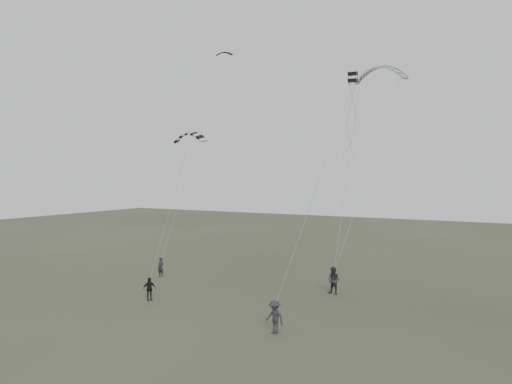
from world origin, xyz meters
The scene contains 9 objects.
ground centered at (0.00, 0.00, 0.00)m, with size 140.00×140.00×0.00m, color #363D29.
flyer_left centered at (-8.20, 4.66, 0.80)m, with size 0.58×0.38×1.60m, color black.
flyer_right centered at (6.62, 5.95, 0.98)m, with size 0.95×0.74×1.96m, color #28282D.
flyer_center centered at (-3.78, -1.83, 0.78)m, with size 0.91×0.38×1.56m, color black.
flyer_far centered at (6.95, -4.03, 0.90)m, with size 1.16×0.67×1.80m, color #29292F.
kite_dark_small centered at (-7.32, 13.19, 20.38)m, with size 1.61×0.48×0.52m, color black, non-canonical shape.
kite_pale_large centered at (7.66, 13.92, 17.55)m, with size 4.50×1.01×1.81m, color #A9ABAE, non-canonical shape.
kite_striped centered at (-3.61, 2.62, 11.68)m, with size 2.67×0.67×1.08m, color black, non-canonical shape.
kite_box centered at (8.45, 4.37, 15.03)m, with size 0.56×0.56×0.68m, color black, non-canonical shape.
Camera 1 is at (19.02, -27.76, 8.58)m, focal length 35.00 mm.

